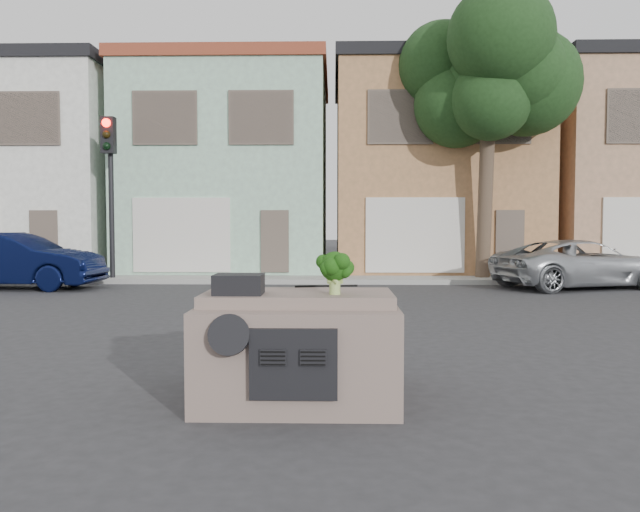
{
  "coord_description": "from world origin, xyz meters",
  "views": [
    {
      "loc": [
        0.37,
        -9.49,
        1.82
      ],
      "look_at": [
        0.14,
        0.5,
        1.3
      ],
      "focal_mm": 35.0,
      "sensor_mm": 36.0,
      "label": 1
    }
  ],
  "objects_px": {
    "navy_sedan": "(15,289)",
    "silver_pickup": "(580,288)",
    "traffic_signal": "(110,200)",
    "broccoli": "(335,272)"
  },
  "relations": [
    {
      "from": "navy_sedan",
      "to": "traffic_signal",
      "type": "xyz_separation_m",
      "value": [
        2.02,
        1.92,
        2.55
      ]
    },
    {
      "from": "navy_sedan",
      "to": "traffic_signal",
      "type": "bearing_deg",
      "value": -44.75
    },
    {
      "from": "silver_pickup",
      "to": "traffic_signal",
      "type": "relative_size",
      "value": 0.96
    },
    {
      "from": "navy_sedan",
      "to": "traffic_signal",
      "type": "distance_m",
      "value": 3.78
    },
    {
      "from": "traffic_signal",
      "to": "broccoli",
      "type": "relative_size",
      "value": 11.69
    },
    {
      "from": "broccoli",
      "to": "navy_sedan",
      "type": "bearing_deg",
      "value": 129.17
    },
    {
      "from": "navy_sedan",
      "to": "silver_pickup",
      "type": "height_order",
      "value": "navy_sedan"
    },
    {
      "from": "silver_pickup",
      "to": "traffic_signal",
      "type": "distance_m",
      "value": 14.12
    },
    {
      "from": "navy_sedan",
      "to": "silver_pickup",
      "type": "distance_m",
      "value": 15.85
    },
    {
      "from": "traffic_signal",
      "to": "broccoli",
      "type": "bearing_deg",
      "value": -61.83
    }
  ]
}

